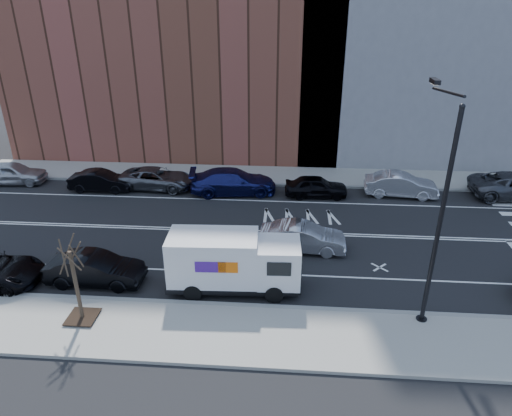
# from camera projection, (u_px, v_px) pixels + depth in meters

# --- Properties ---
(ground) EXTENTS (120.00, 120.00, 0.00)m
(ground) POSITION_uv_depth(u_px,v_px,m) (263.00, 232.00, 26.06)
(ground) COLOR black
(ground) RESTS_ON ground
(sidewalk_near) EXTENTS (44.00, 3.60, 0.15)m
(sidewalk_near) POSITION_uv_depth(u_px,v_px,m) (250.00, 335.00, 18.09)
(sidewalk_near) COLOR gray
(sidewalk_near) RESTS_ON ground
(sidewalk_far) EXTENTS (44.00, 3.60, 0.15)m
(sidewalk_far) POSITION_uv_depth(u_px,v_px,m) (271.00, 175.00, 33.97)
(sidewalk_far) COLOR gray
(sidewalk_far) RESTS_ON ground
(curb_near) EXTENTS (44.00, 0.25, 0.17)m
(curb_near) POSITION_uv_depth(u_px,v_px,m) (254.00, 306.00, 19.71)
(curb_near) COLOR gray
(curb_near) RESTS_ON ground
(curb_far) EXTENTS (44.00, 0.25, 0.17)m
(curb_far) POSITION_uv_depth(u_px,v_px,m) (269.00, 184.00, 32.34)
(curb_far) COLOR gray
(curb_far) RESTS_ON ground
(road_markings) EXTENTS (40.00, 8.60, 0.01)m
(road_markings) POSITION_uv_depth(u_px,v_px,m) (263.00, 232.00, 26.06)
(road_markings) COLOR white
(road_markings) RESTS_ON ground
(bldg_brick) EXTENTS (26.00, 10.00, 22.00)m
(bldg_brick) POSITION_uv_depth(u_px,v_px,m) (175.00, 13.00, 36.00)
(bldg_brick) COLOR brown
(bldg_brick) RESTS_ON ground
(streetlight) EXTENTS (0.44, 4.02, 9.34)m
(streetlight) POSITION_uv_depth(u_px,v_px,m) (438.00, 206.00, 17.18)
(streetlight) COLOR black
(streetlight) RESTS_ON ground
(street_tree) EXTENTS (1.20, 1.20, 3.75)m
(street_tree) POSITION_uv_depth(u_px,v_px,m) (78.00, 292.00, 18.34)
(street_tree) COLOR black
(street_tree) RESTS_ON ground
(fedex_van) EXTENTS (6.08, 2.33, 2.74)m
(fedex_van) POSITION_uv_depth(u_px,v_px,m) (233.00, 262.00, 20.47)
(fedex_van) COLOR black
(fedex_van) RESTS_ON ground
(far_parked_a) EXTENTS (4.75, 2.24, 1.57)m
(far_parked_a) POSITION_uv_depth(u_px,v_px,m) (12.00, 173.00, 32.45)
(far_parked_a) COLOR #AAABAF
(far_parked_a) RESTS_ON ground
(far_parked_b) EXTENTS (4.25, 1.54, 1.39)m
(far_parked_b) POSITION_uv_depth(u_px,v_px,m) (101.00, 181.00, 31.33)
(far_parked_b) COLOR black
(far_parked_b) RESTS_ON ground
(far_parked_c) EXTENTS (5.30, 2.73, 1.43)m
(far_parked_c) POSITION_uv_depth(u_px,v_px,m) (157.00, 178.00, 31.67)
(far_parked_c) COLOR #56585E
(far_parked_c) RESTS_ON ground
(far_parked_d) EXTENTS (6.04, 3.07, 1.68)m
(far_parked_d) POSITION_uv_depth(u_px,v_px,m) (233.00, 181.00, 30.84)
(far_parked_d) COLOR navy
(far_parked_d) RESTS_ON ground
(far_parked_e) EXTENTS (4.23, 1.86, 1.42)m
(far_parked_e) POSITION_uv_depth(u_px,v_px,m) (316.00, 186.00, 30.39)
(far_parked_e) COLOR black
(far_parked_e) RESTS_ON ground
(far_parked_f) EXTENTS (4.87, 2.04, 1.56)m
(far_parked_f) POSITION_uv_depth(u_px,v_px,m) (401.00, 185.00, 30.43)
(far_parked_f) COLOR silver
(far_parked_f) RESTS_ON ground
(driving_sedan) EXTENTS (4.60, 1.81, 1.49)m
(driving_sedan) POSITION_uv_depth(u_px,v_px,m) (302.00, 237.00, 23.95)
(driving_sedan) COLOR #AFAFB4
(driving_sedan) RESTS_ON ground
(near_parked_rear_a) EXTENTS (4.51, 1.61, 1.48)m
(near_parked_rear_a) POSITION_uv_depth(u_px,v_px,m) (95.00, 269.00, 21.17)
(near_parked_rear_a) COLOR black
(near_parked_rear_a) RESTS_ON ground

